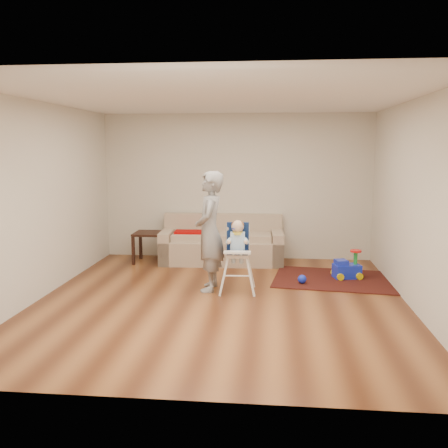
# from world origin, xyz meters

# --- Properties ---
(ground) EXTENTS (5.50, 5.50, 0.00)m
(ground) POSITION_xyz_m (0.00, 0.00, 0.00)
(ground) COLOR #4D2512
(ground) RESTS_ON ground
(room_envelope) EXTENTS (5.04, 5.52, 2.72)m
(room_envelope) POSITION_xyz_m (0.00, 0.53, 1.88)
(room_envelope) COLOR beige
(room_envelope) RESTS_ON ground
(sofa) EXTENTS (2.24, 1.00, 0.85)m
(sofa) POSITION_xyz_m (-0.23, 2.30, 0.43)
(sofa) COLOR gray
(sofa) RESTS_ON ground
(side_table) EXTENTS (0.55, 0.55, 0.55)m
(side_table) POSITION_xyz_m (-1.54, 2.19, 0.28)
(side_table) COLOR black
(side_table) RESTS_ON ground
(area_rug) EXTENTS (2.01, 1.61, 0.01)m
(area_rug) POSITION_xyz_m (1.67, 1.27, 0.01)
(area_rug) COLOR black
(area_rug) RESTS_ON ground
(ride_on_toy) EXTENTS (0.47, 0.38, 0.45)m
(ride_on_toy) POSITION_xyz_m (1.87, 1.35, 0.24)
(ride_on_toy) COLOR #162BD8
(ride_on_toy) RESTS_ON area_rug
(toy_ball) EXTENTS (0.13, 0.13, 0.13)m
(toy_ball) POSITION_xyz_m (1.15, 0.94, 0.08)
(toy_ball) COLOR #162BD8
(toy_ball) RESTS_ON area_rug
(high_chair) EXTENTS (0.51, 0.51, 1.06)m
(high_chair) POSITION_xyz_m (0.19, 0.45, 0.51)
(high_chair) COLOR white
(high_chair) RESTS_ON ground
(adult) EXTENTS (0.43, 0.65, 1.74)m
(adult) POSITION_xyz_m (-0.22, 0.51, 0.87)
(adult) COLOR gray
(adult) RESTS_ON ground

